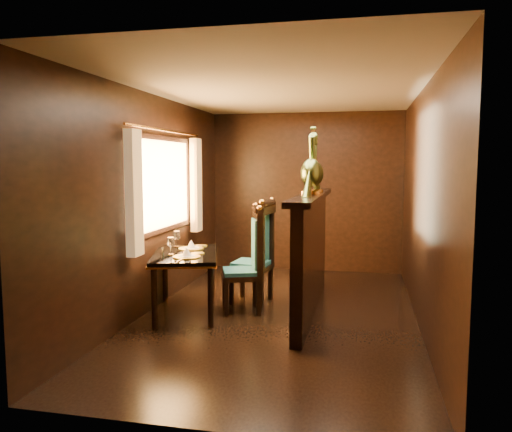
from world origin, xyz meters
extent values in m
plane|color=black|center=(0.00, 0.00, 0.00)|extent=(5.00, 5.00, 0.00)
cube|color=black|center=(0.00, 2.50, 1.25)|extent=(3.00, 0.04, 2.50)
cube|color=black|center=(0.00, -2.50, 1.25)|extent=(3.00, 0.04, 2.50)
cube|color=black|center=(-1.50, 0.00, 1.25)|extent=(0.04, 5.00, 2.50)
cube|color=black|center=(1.50, 0.00, 1.25)|extent=(0.04, 5.00, 2.50)
cube|color=beige|center=(0.00, 0.00, 2.50)|extent=(3.00, 5.00, 0.04)
cube|color=#FFC672|center=(-1.50, 0.30, 1.45)|extent=(0.01, 1.70, 1.05)
cube|color=gold|center=(-1.40, -0.67, 1.40)|extent=(0.10, 0.22, 1.30)
cube|color=gold|center=(-1.40, 1.27, 1.40)|extent=(0.10, 0.22, 1.30)
cylinder|color=#C58229|center=(-1.42, 0.30, 2.10)|extent=(0.03, 2.20, 0.03)
cube|color=black|center=(0.33, 0.30, 0.65)|extent=(0.12, 2.60, 1.30)
cube|color=#322E17|center=(0.26, 0.30, 0.70)|extent=(0.02, 2.20, 0.95)
cube|color=black|center=(0.33, 0.30, 1.33)|extent=(0.26, 2.70, 0.06)
cube|color=black|center=(-1.05, -0.13, 0.68)|extent=(1.00, 1.31, 0.04)
cube|color=#C58229|center=(-1.05, -0.13, 0.65)|extent=(1.02, 1.34, 0.02)
cylinder|color=black|center=(-1.18, -0.72, 0.32)|extent=(0.06, 0.06, 0.64)
cylinder|color=black|center=(-0.62, -0.55, 0.32)|extent=(0.06, 0.06, 0.64)
cylinder|color=black|center=(-1.48, 0.28, 0.32)|extent=(0.06, 0.06, 0.64)
cylinder|color=black|center=(-0.92, 0.45, 0.32)|extent=(0.06, 0.06, 0.64)
cylinder|color=gold|center=(-0.95, -0.38, 0.70)|extent=(0.30, 0.30, 0.01)
cone|color=silver|center=(-0.95, -0.38, 0.76)|extent=(0.11, 0.11, 0.10)
cylinder|color=gold|center=(-1.07, 0.13, 0.70)|extent=(0.30, 0.30, 0.01)
cone|color=silver|center=(-1.07, 0.13, 0.76)|extent=(0.11, 0.11, 0.10)
cylinder|color=silver|center=(-1.30, -0.22, 0.73)|extent=(0.03, 0.03, 0.06)
cylinder|color=silver|center=(-1.32, -0.17, 0.73)|extent=(0.03, 0.03, 0.06)
cube|color=black|center=(-0.46, 0.07, 0.42)|extent=(0.56, 0.56, 0.06)
cube|color=#123D52|center=(-0.46, 0.07, 0.47)|extent=(0.50, 0.50, 0.05)
cube|color=#123D52|center=(-0.28, 0.13, 0.79)|extent=(0.15, 0.34, 0.56)
cube|color=black|center=(-0.57, -0.16, 0.20)|extent=(0.05, 0.05, 0.39)
cube|color=black|center=(-0.22, -0.04, 0.20)|extent=(0.05, 0.05, 0.39)
cube|color=black|center=(-0.69, 0.18, 0.20)|extent=(0.05, 0.05, 0.39)
cube|color=black|center=(-0.35, 0.30, 0.20)|extent=(0.05, 0.05, 0.39)
sphere|color=#C58229|center=(-0.22, -0.04, 1.21)|extent=(0.07, 0.07, 0.07)
sphere|color=#C58229|center=(-0.34, 0.31, 1.21)|extent=(0.07, 0.07, 0.07)
cube|color=black|center=(-0.43, 0.49, 0.44)|extent=(0.51, 0.51, 0.06)
cube|color=#123D52|center=(-0.43, 0.49, 0.48)|extent=(0.46, 0.46, 0.05)
cube|color=#123D52|center=(-0.23, 0.46, 0.82)|extent=(0.08, 0.36, 0.58)
cube|color=black|center=(-0.64, 0.32, 0.20)|extent=(0.05, 0.05, 0.41)
cube|color=black|center=(-0.26, 0.28, 0.20)|extent=(0.05, 0.05, 0.41)
cube|color=black|center=(-0.59, 0.69, 0.20)|extent=(0.05, 0.05, 0.41)
cube|color=black|center=(-0.22, 0.65, 0.20)|extent=(0.05, 0.05, 0.41)
sphere|color=#C58229|center=(-0.25, 0.28, 1.26)|extent=(0.07, 0.07, 0.07)
sphere|color=#C58229|center=(-0.21, 0.65, 1.26)|extent=(0.07, 0.07, 0.07)
camera|label=1|loc=(0.90, -5.39, 1.70)|focal=35.00mm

